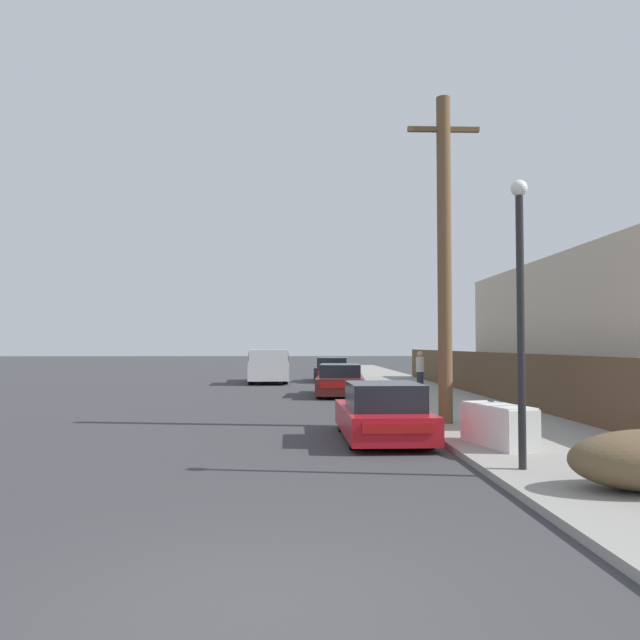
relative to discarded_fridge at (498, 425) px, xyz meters
name	(u,v)px	position (x,y,z in m)	size (l,w,h in m)	color
ground_plane	(258,613)	(-4.10, -6.98, -0.51)	(220.00, 220.00, 0.00)	#38383A
sidewalk_curb	(409,388)	(1.20, 16.52, -0.45)	(4.20, 63.00, 0.12)	gray
discarded_fridge	(498,425)	(0.00, 0.00, 0.00)	(1.04, 1.88, 0.81)	silver
parked_sports_car_red	(382,414)	(-2.01, 1.57, 0.05)	(1.78, 4.15, 1.24)	red
car_parked_mid	(340,381)	(-2.15, 13.28, 0.09)	(2.16, 4.75, 1.27)	#5B1E19
car_parked_far	(333,370)	(-1.93, 23.21, 0.12)	(2.24, 4.84, 1.34)	black
pickup_truck	(268,366)	(-5.49, 21.70, 0.39)	(2.43, 5.85, 1.79)	silver
utility_pole	(444,255)	(-0.19, 3.47, 3.75)	(1.80, 0.35, 8.12)	brown
street_lamp	(520,299)	(-0.34, -2.24, 2.23)	(0.26, 0.26, 4.50)	#232326
wooden_fence	(492,375)	(3.15, 10.46, 0.43)	(0.08, 31.61, 1.65)	brown
building_right_house	(626,332)	(7.29, 8.95, 1.95)	(6.00, 15.19, 4.92)	beige
pedestrian	(420,371)	(1.24, 14.10, 0.46)	(0.34, 0.34, 1.66)	#282D42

